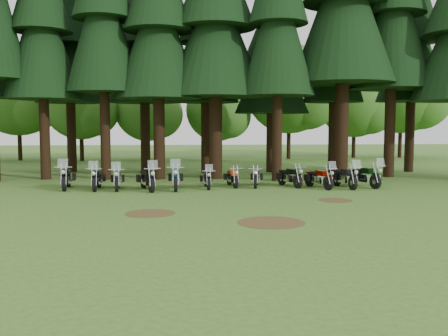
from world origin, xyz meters
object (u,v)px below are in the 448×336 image
Objects in this scene: motorcycle_0 at (66,178)px; motorcycle_5 at (207,180)px; motorcycle_8 at (290,177)px; motorcycle_9 at (319,179)px; motorcycle_1 at (97,179)px; motorcycle_3 at (147,180)px; motorcycle_2 at (117,180)px; motorcycle_4 at (176,179)px; motorcycle_10 at (345,178)px; motorcycle_6 at (232,178)px; motorcycle_11 at (364,177)px; motorcycle_7 at (256,178)px.

motorcycle_0 is 1.24× the size of motorcycle_5.
motorcycle_9 is (1.29, -0.84, 0.01)m from motorcycle_8.
motorcycle_1 is 9.63m from motorcycle_8.
motorcycle_9 is at bearing -8.16° from motorcycle_5.
motorcycle_3 reaches higher than motorcycle_5.
motorcycle_2 is 1.14× the size of motorcycle_5.
motorcycle_4 is 1.59m from motorcycle_5.
motorcycle_2 is 11.23m from motorcycle_10.
motorcycle_1 reaches higher than motorcycle_5.
motorcycle_1 is 1.02× the size of motorcycle_2.
motorcycle_5 is 0.92× the size of motorcycle_9.
motorcycle_4 is 1.24× the size of motorcycle_5.
motorcycle_0 reaches higher than motorcycle_3.
motorcycle_1 is at bearing 178.52° from motorcycle_6.
motorcycle_5 is at bearing 159.42° from motorcycle_11.
motorcycle_7 is at bearing -14.60° from motorcycle_6.
motorcycle_11 is (12.34, 0.08, 0.03)m from motorcycle_2.
motorcycle_10 reaches higher than motorcycle_9.
motorcycle_6 is at bearing -1.28° from motorcycle_3.
motorcycle_3 is at bearing 160.22° from motorcycle_9.
motorcycle_2 is 9.90m from motorcycle_9.
motorcycle_7 is (4.07, 0.77, -0.09)m from motorcycle_4.
motorcycle_5 is 1.44m from motorcycle_6.
motorcycle_5 is at bearing -159.41° from motorcycle_7.
motorcycle_0 is at bearing 166.75° from motorcycle_10.
motorcycle_7 is (9.42, 0.18, -0.09)m from motorcycle_0.
motorcycle_2 is 1.06× the size of motorcycle_8.
motorcycle_9 is at bearing -9.51° from motorcycle_0.
motorcycle_7 is at bearing 1.11° from motorcycle_1.
motorcycle_0 is 1.09× the size of motorcycle_2.
motorcycle_0 is 6.90m from motorcycle_5.
motorcycle_8 is (4.24, 0.35, 0.04)m from motorcycle_5.
motorcycle_4 is at bearing -168.80° from motorcycle_6.
motorcycle_4 reaches higher than motorcycle_6.
motorcycle_1 is at bearing 159.97° from motorcycle_11.
motorcycle_10 is (4.33, -0.89, 0.06)m from motorcycle_7.
motorcycle_0 is 14.87m from motorcycle_11.
motorcycle_2 reaches higher than motorcycle_6.
motorcycle_9 is at bearing 171.00° from motorcycle_10.
motorcycle_4 reaches higher than motorcycle_7.
motorcycle_7 is 0.88× the size of motorcycle_10.
motorcycle_6 is at bearing 158.91° from motorcycle_10.
motorcycle_0 is 1.20× the size of motorcycle_7.
motorcycle_0 is at bearing 156.05° from motorcycle_9.
motorcycle_5 is at bearing -2.55° from motorcycle_2.
motorcycle_3 is at bearing 170.54° from motorcycle_10.
motorcycle_9 is at bearing -6.13° from motorcycle_7.
motorcycle_8 is (11.13, 0.10, -0.06)m from motorcycle_0.
motorcycle_0 is 13.77m from motorcycle_10.
motorcycle_0 is 8.22m from motorcycle_6.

